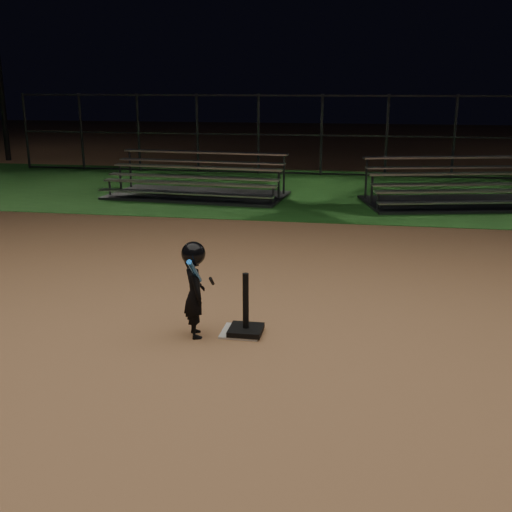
{
  "coord_description": "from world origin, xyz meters",
  "views": [
    {
      "loc": [
        1.3,
        -6.48,
        2.78
      ],
      "look_at": [
        0.0,
        1.0,
        0.65
      ],
      "focal_mm": 42.98,
      "sensor_mm": 36.0,
      "label": 1
    }
  ],
  "objects_px": {
    "batting_tee": "(246,322)",
    "bleacher_left": "(197,188)",
    "child_batter": "(194,287)",
    "bleacher_right": "(461,196)",
    "home_plate": "(241,332)"
  },
  "relations": [
    {
      "from": "batting_tee",
      "to": "bleacher_right",
      "type": "bearing_deg",
      "value": 67.31
    },
    {
      "from": "home_plate",
      "to": "bleacher_right",
      "type": "relative_size",
      "value": 0.09
    },
    {
      "from": "batting_tee",
      "to": "child_batter",
      "type": "bearing_deg",
      "value": -166.34
    },
    {
      "from": "child_batter",
      "to": "bleacher_left",
      "type": "relative_size",
      "value": 0.24
    },
    {
      "from": "child_batter",
      "to": "bleacher_left",
      "type": "xyz_separation_m",
      "value": [
        -2.35,
        8.72,
        -0.37
      ]
    },
    {
      "from": "bleacher_left",
      "to": "bleacher_right",
      "type": "xyz_separation_m",
      "value": [
        6.48,
        -0.03,
        -0.0
      ]
    },
    {
      "from": "home_plate",
      "to": "batting_tee",
      "type": "height_order",
      "value": "batting_tee"
    },
    {
      "from": "bleacher_right",
      "to": "child_batter",
      "type": "bearing_deg",
      "value": -128.76
    },
    {
      "from": "bleacher_left",
      "to": "bleacher_right",
      "type": "height_order",
      "value": "bleacher_left"
    },
    {
      "from": "child_batter",
      "to": "bleacher_right",
      "type": "xyz_separation_m",
      "value": [
        4.14,
        8.69,
        -0.37
      ]
    },
    {
      "from": "batting_tee",
      "to": "bleacher_left",
      "type": "distance_m",
      "value": 9.06
    },
    {
      "from": "home_plate",
      "to": "bleacher_right",
      "type": "bearing_deg",
      "value": 66.88
    },
    {
      "from": "home_plate",
      "to": "bleacher_right",
      "type": "height_order",
      "value": "bleacher_right"
    },
    {
      "from": "child_batter",
      "to": "bleacher_right",
      "type": "distance_m",
      "value": 9.63
    },
    {
      "from": "home_plate",
      "to": "batting_tee",
      "type": "bearing_deg",
      "value": -31.05
    }
  ]
}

